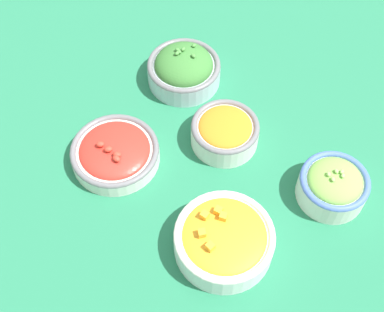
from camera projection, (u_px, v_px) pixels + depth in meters
name	position (u px, v px, depth m)	size (l,w,h in m)	color
ground_plane	(192.00, 165.00, 1.02)	(3.00, 3.00, 0.00)	#23704C
bowl_squash	(224.00, 239.00, 0.90)	(0.17, 0.17, 0.07)	white
bowl_cherry_tomatoes	(115.00, 152.00, 1.01)	(0.17, 0.17, 0.06)	silver
bowl_carrots	(224.00, 130.00, 1.03)	(0.13, 0.13, 0.06)	silver
bowl_broccoli	(184.00, 69.00, 1.11)	(0.15, 0.15, 0.08)	#B2C1CC
bowl_lettuce	(333.00, 185.00, 0.96)	(0.13, 0.13, 0.07)	silver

